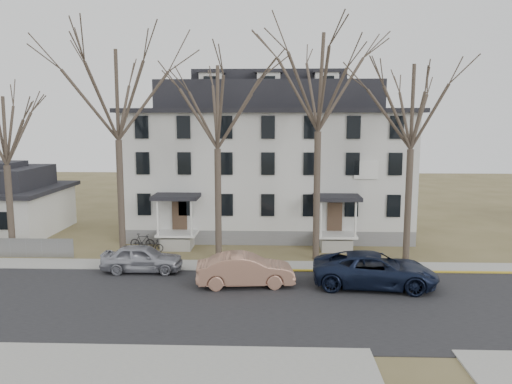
{
  "coord_description": "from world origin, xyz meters",
  "views": [
    {
      "loc": [
        -1.6,
        -20.13,
        8.5
      ],
      "look_at": [
        -2.65,
        9.0,
        4.26
      ],
      "focal_mm": 35.0,
      "sensor_mm": 36.0,
      "label": 1
    }
  ],
  "objects_px": {
    "tree_center": "(319,75)",
    "car_navy": "(375,271)",
    "tree_bungalow": "(4,126)",
    "car_silver": "(142,259)",
    "bicycle_left": "(151,246)",
    "boarding_house": "(269,161)",
    "bicycle_right": "(142,242)",
    "tree_far_left": "(117,88)",
    "tree_mid_right": "(413,101)",
    "car_tan": "(245,271)",
    "small_house": "(2,204)",
    "tree_mid_left": "(217,101)"
  },
  "relations": [
    {
      "from": "tree_center",
      "to": "car_navy",
      "type": "xyz_separation_m",
      "value": [
        2.56,
        -5.15,
        -10.21
      ]
    },
    {
      "from": "tree_bungalow",
      "to": "car_silver",
      "type": "xyz_separation_m",
      "value": [
        9.04,
        -3.05,
        -7.35
      ]
    },
    {
      "from": "tree_bungalow",
      "to": "bicycle_left",
      "type": "xyz_separation_m",
      "value": [
        8.5,
        1.01,
        -7.69
      ]
    },
    {
      "from": "boarding_house",
      "to": "tree_bungalow",
      "type": "bearing_deg",
      "value": -152.99
    },
    {
      "from": "boarding_house",
      "to": "car_navy",
      "type": "relative_size",
      "value": 3.32
    },
    {
      "from": "car_navy",
      "to": "bicycle_right",
      "type": "height_order",
      "value": "car_navy"
    },
    {
      "from": "bicycle_left",
      "to": "tree_far_left",
      "type": "bearing_deg",
      "value": 122.43
    },
    {
      "from": "tree_center",
      "to": "car_navy",
      "type": "bearing_deg",
      "value": -63.53
    },
    {
      "from": "bicycle_left",
      "to": "bicycle_right",
      "type": "relative_size",
      "value": 0.98
    },
    {
      "from": "tree_mid_right",
      "to": "tree_bungalow",
      "type": "xyz_separation_m",
      "value": [
        -24.5,
        0.0,
        -1.48
      ]
    },
    {
      "from": "boarding_house",
      "to": "car_tan",
      "type": "bearing_deg",
      "value": -94.45
    },
    {
      "from": "tree_far_left",
      "to": "tree_bungalow",
      "type": "xyz_separation_m",
      "value": [
        -7.0,
        0.0,
        -2.22
      ]
    },
    {
      "from": "tree_far_left",
      "to": "car_tan",
      "type": "relative_size",
      "value": 2.74
    },
    {
      "from": "bicycle_right",
      "to": "tree_far_left",
      "type": "bearing_deg",
      "value": 163.0
    },
    {
      "from": "small_house",
      "to": "tree_center",
      "type": "height_order",
      "value": "tree_center"
    },
    {
      "from": "car_navy",
      "to": "bicycle_right",
      "type": "bearing_deg",
      "value": 68.7
    },
    {
      "from": "small_house",
      "to": "car_navy",
      "type": "relative_size",
      "value": 1.39
    },
    {
      "from": "tree_center",
      "to": "car_navy",
      "type": "height_order",
      "value": "tree_center"
    },
    {
      "from": "car_silver",
      "to": "tree_center",
      "type": "bearing_deg",
      "value": -73.68
    },
    {
      "from": "tree_mid_left",
      "to": "car_silver",
      "type": "xyz_separation_m",
      "value": [
        -3.96,
        -3.05,
        -8.84
      ]
    },
    {
      "from": "small_house",
      "to": "car_navy",
      "type": "height_order",
      "value": "small_house"
    },
    {
      "from": "tree_bungalow",
      "to": "car_tan",
      "type": "distance_m",
      "value": 17.45
    },
    {
      "from": "boarding_house",
      "to": "tree_bungalow",
      "type": "xyz_separation_m",
      "value": [
        -16.0,
        -8.15,
        2.74
      ]
    },
    {
      "from": "tree_mid_right",
      "to": "tree_mid_left",
      "type": "bearing_deg",
      "value": 180.0
    },
    {
      "from": "tree_far_left",
      "to": "car_tan",
      "type": "bearing_deg",
      "value": -33.38
    },
    {
      "from": "tree_center",
      "to": "bicycle_left",
      "type": "distance_m",
      "value": 14.99
    },
    {
      "from": "tree_bungalow",
      "to": "tree_center",
      "type": "bearing_deg",
      "value": 0.0
    },
    {
      "from": "tree_far_left",
      "to": "small_house",
      "type": "bearing_deg",
      "value": 150.61
    },
    {
      "from": "tree_far_left",
      "to": "tree_mid_right",
      "type": "distance_m",
      "value": 17.52
    },
    {
      "from": "tree_far_left",
      "to": "tree_center",
      "type": "relative_size",
      "value": 0.93
    },
    {
      "from": "tree_mid_right",
      "to": "bicycle_left",
      "type": "bearing_deg",
      "value": 176.37
    },
    {
      "from": "tree_center",
      "to": "car_silver",
      "type": "xyz_separation_m",
      "value": [
        -9.96,
        -3.05,
        -10.32
      ]
    },
    {
      "from": "tree_center",
      "to": "car_tan",
      "type": "relative_size",
      "value": 2.94
    },
    {
      "from": "tree_mid_right",
      "to": "car_tan",
      "type": "relative_size",
      "value": 2.55
    },
    {
      "from": "small_house",
      "to": "bicycle_left",
      "type": "bearing_deg",
      "value": -22.52
    },
    {
      "from": "tree_far_left",
      "to": "bicycle_right",
      "type": "height_order",
      "value": "tree_far_left"
    },
    {
      "from": "boarding_house",
      "to": "bicycle_left",
      "type": "height_order",
      "value": "boarding_house"
    },
    {
      "from": "tree_far_left",
      "to": "car_tan",
      "type": "height_order",
      "value": "tree_far_left"
    },
    {
      "from": "tree_mid_right",
      "to": "car_silver",
      "type": "distance_m",
      "value": 18.07
    },
    {
      "from": "tree_far_left",
      "to": "bicycle_left",
      "type": "bearing_deg",
      "value": 34.05
    },
    {
      "from": "car_tan",
      "to": "bicycle_right",
      "type": "height_order",
      "value": "car_tan"
    },
    {
      "from": "tree_mid_left",
      "to": "car_navy",
      "type": "distance_m",
      "value": 13.27
    },
    {
      "from": "tree_mid_left",
      "to": "bicycle_left",
      "type": "relative_size",
      "value": 7.82
    },
    {
      "from": "bicycle_left",
      "to": "car_tan",
      "type": "bearing_deg",
      "value": -135.73
    },
    {
      "from": "boarding_house",
      "to": "tree_center",
      "type": "distance_m",
      "value": 10.39
    },
    {
      "from": "tree_mid_right",
      "to": "bicycle_right",
      "type": "bearing_deg",
      "value": 173.41
    },
    {
      "from": "small_house",
      "to": "tree_center",
      "type": "relative_size",
      "value": 0.59
    },
    {
      "from": "boarding_house",
      "to": "car_silver",
      "type": "bearing_deg",
      "value": -121.86
    },
    {
      "from": "small_house",
      "to": "tree_bungalow",
      "type": "relative_size",
      "value": 0.81
    },
    {
      "from": "tree_center",
      "to": "car_tan",
      "type": "bearing_deg",
      "value": -127.63
    }
  ]
}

